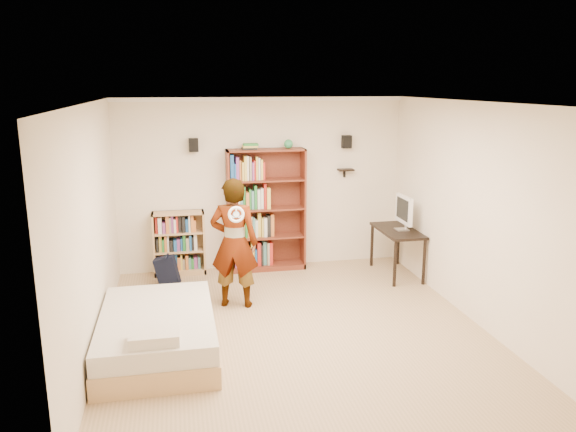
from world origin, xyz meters
name	(u,v)px	position (x,y,z in m)	size (l,w,h in m)	color
ground	(295,329)	(0.00, 0.00, 0.00)	(4.50, 5.00, 0.01)	tan
room_shell	(295,186)	(0.00, 0.00, 1.76)	(4.52, 5.02, 2.71)	white
crown_molding	(296,105)	(0.00, 0.00, 2.67)	(4.50, 5.00, 0.06)	white
speaker_left	(194,145)	(-1.05, 2.40, 2.00)	(0.14, 0.12, 0.20)	black
speaker_right	(347,142)	(1.35, 2.40, 2.00)	(0.14, 0.12, 0.20)	black
wall_shelf	(346,170)	(1.35, 2.41, 1.55)	(0.25, 0.16, 0.03)	black
tall_bookshelf	(266,210)	(0.04, 2.32, 0.96)	(1.21, 0.35, 1.92)	brown
low_bookshelf	(179,243)	(-1.33, 2.35, 0.49)	(0.79, 0.30, 0.99)	tan
computer_desk	(397,252)	(1.96, 1.64, 0.36)	(0.53, 1.06, 0.73)	black
imac	(403,213)	(2.01, 1.60, 0.99)	(0.11, 0.53, 0.53)	white
daybed	(157,328)	(-1.61, -0.26, 0.28)	(1.24, 1.91, 0.56)	beige
person	(234,243)	(-0.62, 0.90, 0.87)	(0.63, 0.41, 1.73)	black
wii_wheel	(236,215)	(-0.62, 0.58, 1.33)	(0.21, 0.21, 0.04)	white
navy_bag	(167,271)	(-1.52, 1.86, 0.22)	(0.33, 0.22, 0.45)	black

